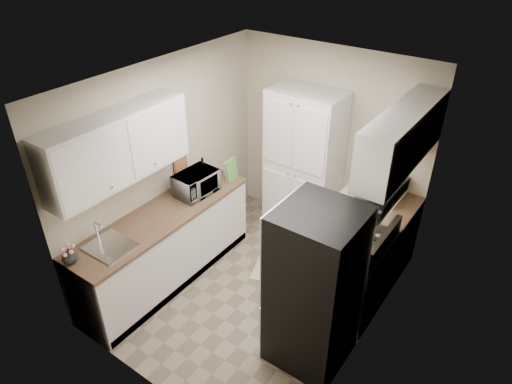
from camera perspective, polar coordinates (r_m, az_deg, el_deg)
ground at (r=5.49m, az=0.09°, el=-11.99°), size 3.20×3.20×0.00m
room_shell at (r=4.52m, az=-0.15°, el=3.05°), size 2.64×3.24×2.52m
pantry_cabinet at (r=5.89m, az=5.94°, el=3.28°), size 0.90×0.55×2.00m
base_cabinet_left at (r=5.47m, az=-11.12°, el=-6.81°), size 0.60×2.30×0.88m
countertop_left at (r=5.20m, az=-11.64°, el=-2.85°), size 0.63×2.33×0.04m
base_cabinet_right at (r=5.70m, az=15.38°, el=-5.61°), size 0.60×0.80×0.88m
countertop_right at (r=5.45m, az=16.06°, el=-1.76°), size 0.63×0.83×0.04m
electric_range at (r=5.09m, az=11.84°, el=-9.80°), size 0.71×0.78×1.13m
refrigerator at (r=4.30m, az=7.32°, el=-11.88°), size 0.70×0.72×1.70m
microwave at (r=5.41m, az=-7.49°, el=1.11°), size 0.36×0.52×0.28m
wine_bottle at (r=5.58m, az=-6.64°, el=2.47°), size 0.08×0.08×0.33m
flower_vase at (r=4.73m, az=-22.28°, el=-7.39°), size 0.18×0.18×0.16m
cutting_board at (r=5.65m, az=-3.05°, el=2.78°), size 0.04×0.22×0.27m
toaster_oven at (r=5.51m, az=16.27°, el=0.38°), size 0.38×0.45×0.24m
fruit_basket at (r=5.42m, az=16.71°, el=2.04°), size 0.36×0.36×0.12m
kitchen_mat at (r=5.84m, az=2.67°, el=-8.73°), size 0.72×0.90×0.01m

